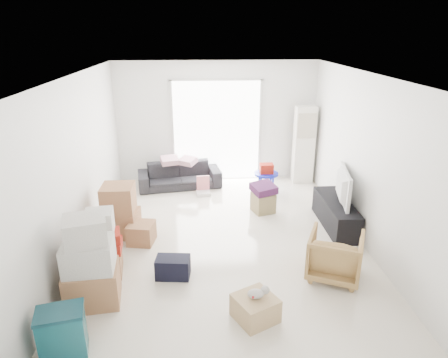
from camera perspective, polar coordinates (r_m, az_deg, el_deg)
room_shell at (r=6.23m, az=0.18°, el=2.18°), size 4.98×6.48×3.18m
sliding_door at (r=9.12m, az=-1.07°, el=7.45°), size 2.10×0.04×2.33m
ac_tower at (r=9.19m, az=11.32°, el=4.78°), size 0.45×0.30×1.75m
tv_console at (r=7.40m, az=15.66°, el=-4.79°), size 0.44×1.45×0.48m
television at (r=7.28m, az=15.89°, el=-2.59°), size 0.78×1.11×0.13m
sofa at (r=8.92m, az=-6.39°, el=1.05°), size 1.87×0.80×0.71m
pillow_left at (r=8.82m, az=-7.80°, el=3.61°), size 0.46×0.41×0.12m
pillow_right at (r=8.73m, az=-5.24°, el=3.58°), size 0.49×0.47×0.13m
armchair at (r=5.91m, az=15.60°, el=-10.19°), size 0.93×0.90×0.74m
storage_bins at (r=4.88m, az=-22.08°, el=-19.68°), size 0.55×0.44×0.57m
box_stack_a at (r=5.39m, az=-18.59°, el=-11.64°), size 0.72×0.63×1.21m
box_stack_b at (r=5.98m, az=-16.98°, el=-9.29°), size 0.57×0.54×0.99m
box_stack_c at (r=6.99m, az=-14.70°, el=-4.46°), size 0.66×0.57×0.90m
loose_box at (r=6.77m, az=-11.73°, el=-7.56°), size 0.47×0.47×0.34m
duffel_bag at (r=5.84m, az=-7.30°, el=-12.40°), size 0.50×0.33×0.30m
ottoman at (r=7.74m, az=5.60°, el=-3.35°), size 0.48×0.48×0.38m
blanket at (r=7.64m, az=5.67°, el=-1.58°), size 0.53×0.53×0.14m
kids_table at (r=8.56m, az=6.07°, el=0.97°), size 0.52×0.52×0.64m
toy_walker at (r=8.55m, az=-2.99°, el=-1.48°), size 0.31×0.28×0.39m
wood_crate at (r=5.09m, az=4.49°, el=-17.91°), size 0.62×0.62×0.31m
plush_bunny at (r=4.97m, az=4.91°, el=-15.89°), size 0.27×0.16×0.14m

